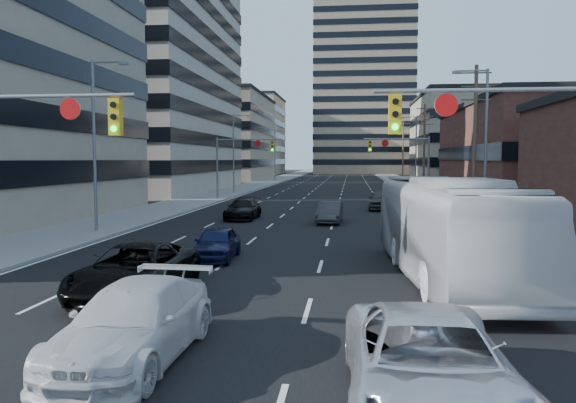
# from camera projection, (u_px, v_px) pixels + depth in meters

# --- Properties ---
(road_surface) EXTENTS (18.00, 300.00, 0.02)m
(road_surface) POSITION_uv_depth(u_px,v_px,m) (339.00, 175.00, 137.50)
(road_surface) COLOR black
(road_surface) RESTS_ON ground
(sidewalk_left) EXTENTS (5.00, 300.00, 0.15)m
(sidewalk_left) POSITION_uv_depth(u_px,v_px,m) (293.00, 175.00, 138.78)
(sidewalk_left) COLOR slate
(sidewalk_left) RESTS_ON ground
(sidewalk_right) EXTENTS (5.00, 300.00, 0.15)m
(sidewalk_right) POSITION_uv_depth(u_px,v_px,m) (387.00, 175.00, 136.21)
(sidewalk_right) COLOR slate
(sidewalk_right) RESTS_ON ground
(office_left_mid) EXTENTS (26.00, 34.00, 28.00)m
(office_left_mid) POSITION_uv_depth(u_px,v_px,m) (112.00, 78.00, 70.11)
(office_left_mid) COLOR #ADA089
(office_left_mid) RESTS_ON ground
(office_left_far) EXTENTS (20.00, 30.00, 16.00)m
(office_left_far) POSITION_uv_depth(u_px,v_px,m) (214.00, 138.00, 109.86)
(office_left_far) COLOR gray
(office_left_far) RESTS_ON ground
(storefront_right_mid) EXTENTS (20.00, 30.00, 9.00)m
(storefront_right_mid) POSITION_uv_depth(u_px,v_px,m) (567.00, 153.00, 55.20)
(storefront_right_mid) COLOR #472119
(storefront_right_mid) RESTS_ON ground
(office_right_far) EXTENTS (22.00, 28.00, 14.00)m
(office_right_far) POSITION_uv_depth(u_px,v_px,m) (486.00, 141.00, 92.56)
(office_right_far) COLOR gray
(office_right_far) RESTS_ON ground
(apartment_tower) EXTENTS (26.00, 26.00, 58.00)m
(apartment_tower) POSITION_uv_depth(u_px,v_px,m) (364.00, 68.00, 154.47)
(apartment_tower) COLOR gray
(apartment_tower) RESTS_ON ground
(bg_block_left) EXTENTS (24.00, 24.00, 20.00)m
(bg_block_left) POSITION_uv_depth(u_px,v_px,m) (235.00, 136.00, 149.79)
(bg_block_left) COLOR #ADA089
(bg_block_left) RESTS_ON ground
(bg_block_right) EXTENTS (22.00, 22.00, 12.00)m
(bg_block_right) POSITION_uv_depth(u_px,v_px,m) (474.00, 151.00, 133.46)
(bg_block_right) COLOR gray
(bg_block_right) RESTS_ON ground
(signal_near_left) EXTENTS (6.59, 0.33, 6.00)m
(signal_near_left) POSITION_uv_depth(u_px,v_px,m) (11.00, 145.00, 17.12)
(signal_near_left) COLOR slate
(signal_near_left) RESTS_ON ground
(signal_near_right) EXTENTS (6.59, 0.33, 6.00)m
(signal_near_right) POSITION_uv_depth(u_px,v_px,m) (518.00, 144.00, 15.45)
(signal_near_right) COLOR slate
(signal_near_right) RESTS_ON ground
(signal_far_left) EXTENTS (6.09, 0.33, 6.00)m
(signal_far_left) POSITION_uv_depth(u_px,v_px,m) (241.00, 155.00, 53.81)
(signal_far_left) COLOR slate
(signal_far_left) RESTS_ON ground
(signal_far_right) EXTENTS (6.09, 0.33, 6.00)m
(signal_far_right) POSITION_uv_depth(u_px,v_px,m) (403.00, 155.00, 52.09)
(signal_far_right) COLOR slate
(signal_far_right) RESTS_ON ground
(utility_pole_block) EXTENTS (2.20, 0.28, 11.00)m
(utility_pole_block) POSITION_uv_depth(u_px,v_px,m) (475.00, 135.00, 42.56)
(utility_pole_block) COLOR #4C3D2D
(utility_pole_block) RESTS_ON ground
(utility_pole_midblock) EXTENTS (2.20, 0.28, 11.00)m
(utility_pole_midblock) POSITION_uv_depth(u_px,v_px,m) (424.00, 145.00, 72.28)
(utility_pole_midblock) COLOR #4C3D2D
(utility_pole_midblock) RESTS_ON ground
(utility_pole_distant) EXTENTS (2.20, 0.28, 11.00)m
(utility_pole_distant) POSITION_uv_depth(u_px,v_px,m) (403.00, 149.00, 102.01)
(utility_pole_distant) COLOR #4C3D2D
(utility_pole_distant) RESTS_ON ground
(streetlight_left_near) EXTENTS (2.03, 0.22, 9.00)m
(streetlight_left_near) POSITION_uv_depth(u_px,v_px,m) (97.00, 137.00, 29.28)
(streetlight_left_near) COLOR slate
(streetlight_left_near) RESTS_ON ground
(streetlight_left_mid) EXTENTS (2.03, 0.22, 9.00)m
(streetlight_left_mid) POSITION_uv_depth(u_px,v_px,m) (235.00, 149.00, 63.96)
(streetlight_left_mid) COLOR slate
(streetlight_left_mid) RESTS_ON ground
(streetlight_left_far) EXTENTS (2.03, 0.22, 9.00)m
(streetlight_left_far) POSITION_uv_depth(u_px,v_px,m) (276.00, 153.00, 98.64)
(streetlight_left_far) COLOR slate
(streetlight_left_far) RESTS_ON ground
(streetlight_right_near) EXTENTS (2.03, 0.22, 9.00)m
(streetlight_right_near) POSITION_uv_depth(u_px,v_px,m) (483.00, 139.00, 31.92)
(streetlight_right_near) COLOR slate
(streetlight_right_near) RESTS_ON ground
(streetlight_right_far) EXTENTS (2.03, 0.22, 9.00)m
(streetlight_right_far) POSITION_uv_depth(u_px,v_px,m) (415.00, 150.00, 66.60)
(streetlight_right_far) COLOR slate
(streetlight_right_far) RESTS_ON ground
(black_pickup) EXTENTS (2.56, 5.38, 1.48)m
(black_pickup) POSITION_uv_depth(u_px,v_px,m) (135.00, 271.00, 15.91)
(black_pickup) COLOR black
(black_pickup) RESTS_ON ground
(white_van) EXTENTS (2.23, 5.13, 1.47)m
(white_van) POSITION_uv_depth(u_px,v_px,m) (134.00, 323.00, 10.85)
(white_van) COLOR silver
(white_van) RESTS_ON ground
(silver_suv) EXTENTS (2.59, 5.45, 1.50)m
(silver_suv) POSITION_uv_depth(u_px,v_px,m) (429.00, 365.00, 8.58)
(silver_suv) COLOR silver
(silver_suv) RESTS_ON ground
(transit_bus) EXTENTS (3.68, 12.08, 3.31)m
(transit_bus) POSITION_uv_depth(u_px,v_px,m) (447.00, 229.00, 18.15)
(transit_bus) COLOR silver
(transit_bus) RESTS_ON ground
(sedan_blue) EXTENTS (1.64, 3.80, 1.28)m
(sedan_blue) POSITION_uv_depth(u_px,v_px,m) (216.00, 243.00, 21.79)
(sedan_blue) COLOR #0D1337
(sedan_blue) RESTS_ON ground
(sedan_grey_center) EXTENTS (1.54, 4.04, 1.31)m
(sedan_grey_center) POSITION_uv_depth(u_px,v_px,m) (330.00, 212.00, 34.30)
(sedan_grey_center) COLOR #323234
(sedan_grey_center) RESTS_ON ground
(sedan_black_far) EXTENTS (1.94, 4.59, 1.32)m
(sedan_black_far) POSITION_uv_depth(u_px,v_px,m) (243.00, 209.00, 36.41)
(sedan_black_far) COLOR black
(sedan_black_far) RESTS_ON ground
(sedan_grey_right) EXTENTS (2.14, 4.72, 1.57)m
(sedan_grey_right) POSITION_uv_depth(u_px,v_px,m) (381.00, 200.00, 43.26)
(sedan_grey_right) COLOR #343437
(sedan_grey_right) RESTS_ON ground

